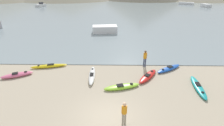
{
  "coord_description": "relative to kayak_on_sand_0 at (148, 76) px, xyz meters",
  "views": [
    {
      "loc": [
        0.4,
        -8.71,
        7.86
      ],
      "look_at": [
        0.12,
        7.17,
        0.5
      ],
      "focal_mm": 28.0,
      "sensor_mm": 36.0,
      "label": 1
    }
  ],
  "objects": [
    {
      "name": "moored_boat_3",
      "position": [
        24.27,
        57.01,
        0.35
      ],
      "size": [
        5.49,
        3.67,
        0.89
      ],
      "color": "white",
      "rests_on": "bay_water"
    },
    {
      "name": "kayak_on_sand_0",
      "position": [
        0.0,
        0.0,
        0.0
      ],
      "size": [
        2.34,
        2.92,
        0.36
      ],
      "color": "red",
      "rests_on": "ground_plane"
    },
    {
      "name": "kayak_on_sand_1",
      "position": [
        -9.68,
        1.94,
        -0.01
      ],
      "size": [
        3.6,
        1.34,
        0.34
      ],
      "color": "yellow",
      "rests_on": "ground_plane"
    },
    {
      "name": "moored_boat_0",
      "position": [
        -4.74,
        15.41,
        0.48
      ],
      "size": [
        4.3,
        2.44,
        1.15
      ],
      "color": "white",
      "rests_on": "bay_water"
    },
    {
      "name": "kayak_on_sand_3",
      "position": [
        3.79,
        -1.69,
        -0.02
      ],
      "size": [
        0.99,
        3.62,
        0.33
      ],
      "color": "teal",
      "rests_on": "ground_plane"
    },
    {
      "name": "person_near_waterline",
      "position": [
        0.03,
        2.32,
        0.84
      ],
      "size": [
        0.35,
        0.31,
        1.75
      ],
      "color": "#384260",
      "rests_on": "ground_plane"
    },
    {
      "name": "moored_boat_2",
      "position": [
        -29.26,
        49.91,
        0.42
      ],
      "size": [
        3.28,
        3.77,
        1.49
      ],
      "color": "white",
      "rests_on": "bay_water"
    },
    {
      "name": "kayak_on_sand_4",
      "position": [
        -11.95,
        0.01,
        0.01
      ],
      "size": [
        2.75,
        1.82,
        0.37
      ],
      "color": "#E5668C",
      "rests_on": "ground_plane"
    },
    {
      "name": "bay_water",
      "position": [
        -3.4,
        37.55,
        -0.13
      ],
      "size": [
        160.0,
        70.0,
        0.06
      ],
      "primitive_type": "cube",
      "color": "gray",
      "rests_on": "ground_plane"
    },
    {
      "name": "kayak_on_sand_5",
      "position": [
        -2.41,
        -1.77,
        -0.02
      ],
      "size": [
        3.1,
        1.59,
        0.32
      ],
      "color": "#8CCC2D",
      "rests_on": "ground_plane"
    },
    {
      "name": "person_near_foreground",
      "position": [
        -2.42,
        -5.76,
        0.76
      ],
      "size": [
        0.33,
        0.22,
        1.61
      ],
      "color": "gray",
      "rests_on": "ground_plane"
    },
    {
      "name": "kayak_on_sand_6",
      "position": [
        2.33,
        1.6,
        -0.01
      ],
      "size": [
        2.97,
        2.35,
        0.33
      ],
      "color": "blue",
      "rests_on": "ground_plane"
    },
    {
      "name": "kayak_on_sand_2",
      "position": [
        -5.08,
        0.05,
        0.01
      ],
      "size": [
        0.76,
        3.46,
        0.38
      ],
      "color": "white",
      "rests_on": "ground_plane"
    },
    {
      "name": "ground_plane",
      "position": [
        -3.4,
        -5.15,
        -0.16
      ],
      "size": [
        400.0,
        400.0,
        0.0
      ],
      "primitive_type": "plane",
      "color": "tan"
    },
    {
      "name": "moored_boat_4",
      "position": [
        28.22,
        49.4,
        0.43
      ],
      "size": [
        2.8,
        3.65,
        1.07
      ],
      "color": "white",
      "rests_on": "bay_water"
    }
  ]
}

